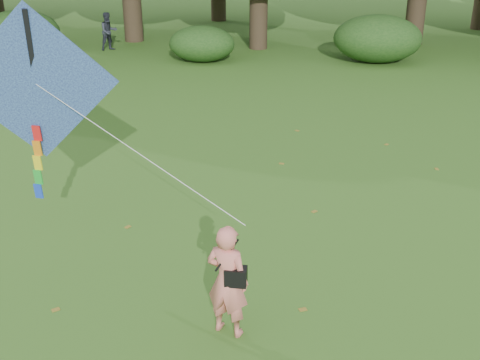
# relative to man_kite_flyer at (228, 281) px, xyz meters

# --- Properties ---
(ground) EXTENTS (100.00, 100.00, 0.00)m
(ground) POSITION_rel_man_kite_flyer_xyz_m (0.43, -0.03, -0.85)
(ground) COLOR #265114
(ground) RESTS_ON ground
(man_kite_flyer) EXTENTS (0.72, 0.58, 1.70)m
(man_kite_flyer) POSITION_rel_man_kite_flyer_xyz_m (0.00, 0.00, 0.00)
(man_kite_flyer) COLOR #EB7C6E
(man_kite_flyer) RESTS_ON ground
(bystander_left) EXTENTS (1.00, 0.99, 1.63)m
(bystander_left) POSITION_rel_man_kite_flyer_xyz_m (-8.01, 18.75, -0.03)
(bystander_left) COLOR #282B35
(bystander_left) RESTS_ON ground
(crossbody_bag) EXTENTS (0.43, 0.20, 0.69)m
(crossbody_bag) POSITION_rel_man_kite_flyer_xyz_m (0.12, -0.03, 0.11)
(crossbody_bag) COLOR black
(crossbody_bag) RESTS_ON ground
(flying_kite) EXTENTS (4.77, 2.16, 3.27)m
(flying_kite) POSITION_rel_man_kite_flyer_xyz_m (-3.26, 1.75, 2.16)
(flying_kite) COLOR #235598
(flying_kite) RESTS_ON ground
(shrub_band) EXTENTS (39.15, 3.22, 1.88)m
(shrub_band) POSITION_rel_man_kite_flyer_xyz_m (-0.29, 17.57, 0.01)
(shrub_band) COLOR #264919
(shrub_band) RESTS_ON ground
(fallen_leaves) EXTENTS (9.09, 8.86, 0.01)m
(fallen_leaves) POSITION_rel_man_kite_flyer_xyz_m (0.50, 3.99, -0.84)
(fallen_leaves) COLOR olive
(fallen_leaves) RESTS_ON ground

